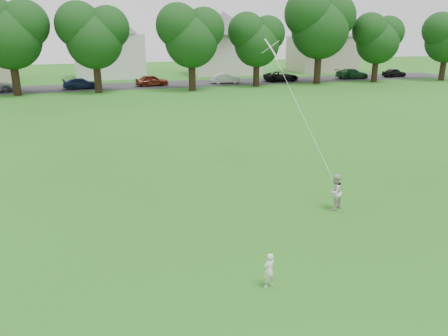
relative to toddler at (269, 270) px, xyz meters
name	(u,v)px	position (x,y,z in m)	size (l,w,h in m)	color
ground	(237,272)	(-0.54, 0.92, -0.47)	(160.00, 160.00, 0.00)	#265A14
street	(117,86)	(-0.54, 42.92, -0.46)	(90.00, 7.00, 0.01)	#2D2D30
toddler	(269,270)	(0.00, 0.00, 0.00)	(0.34, 0.22, 0.93)	silver
older_boy	(335,192)	(4.22, 3.92, 0.20)	(0.65, 0.50, 1.33)	beige
kite	(299,108)	(4.13, 6.80, 2.75)	(0.86, 3.40, 7.34)	silver
tree_row	(108,26)	(-1.31, 37.50, 6.03)	(81.57, 9.63, 11.33)	black
parked_cars	(168,80)	(5.20, 41.92, 0.15)	(70.63, 2.46, 1.29)	black
house_row	(119,38)	(0.92, 52.92, 4.70)	(76.60, 13.65, 10.62)	beige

